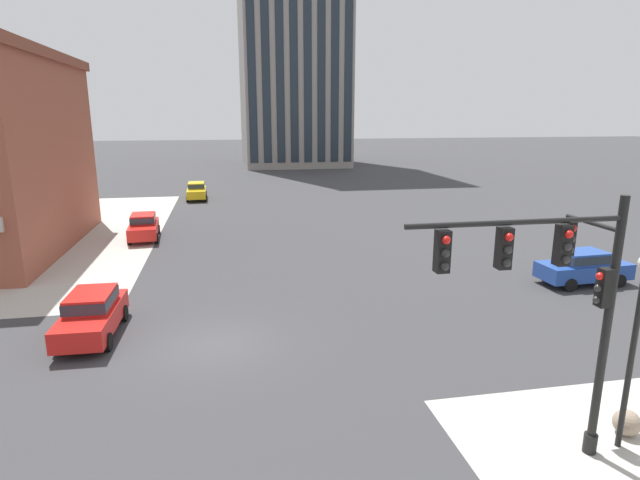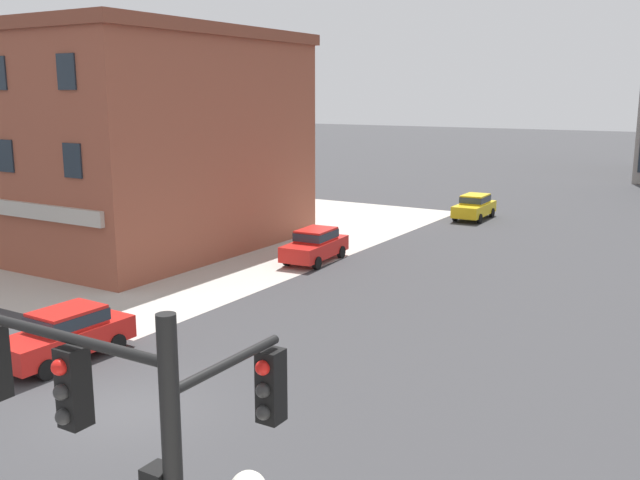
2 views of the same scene
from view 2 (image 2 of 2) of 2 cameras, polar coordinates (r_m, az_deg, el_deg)
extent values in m
plane|color=#38383A|center=(20.51, -14.92, -13.04)|extent=(320.00, 320.00, 0.00)
cube|color=#B7B2A8|center=(47.72, -14.39, 1.13)|extent=(32.00, 32.00, 0.02)
cylinder|color=black|center=(8.92, -23.98, -5.97)|extent=(5.01, 0.12, 0.12)
cylinder|color=black|center=(7.83, -7.43, -9.78)|extent=(0.11, 1.80, 0.11)
cube|color=black|center=(8.25, -19.13, -11.06)|extent=(0.28, 0.28, 0.90)
sphere|color=red|center=(8.06, -20.15, -9.55)|extent=(0.18, 0.18, 0.18)
sphere|color=#282828|center=(8.16, -20.01, -11.38)|extent=(0.18, 0.18, 0.18)
sphere|color=#282828|center=(8.27, -19.87, -13.17)|extent=(0.18, 0.18, 0.18)
sphere|color=red|center=(7.89, -13.67, -18.07)|extent=(0.18, 0.18, 0.18)
cube|color=black|center=(8.62, -3.95, -11.57)|extent=(0.28, 0.28, 0.90)
sphere|color=red|center=(8.40, -4.61, -10.17)|extent=(0.18, 0.18, 0.18)
sphere|color=#282828|center=(8.50, -4.58, -11.92)|extent=(0.18, 0.18, 0.18)
sphere|color=#282828|center=(8.62, -4.55, -13.63)|extent=(0.18, 0.18, 0.18)
cube|color=gold|center=(49.55, 12.25, 2.44)|extent=(1.83, 4.43, 0.76)
cube|color=gold|center=(49.59, 12.34, 3.24)|extent=(1.53, 2.14, 0.60)
cube|color=#232D38|center=(49.59, 12.34, 3.24)|extent=(1.57, 2.22, 0.40)
cylinder|color=black|center=(48.08, 12.66, 1.68)|extent=(0.23, 0.64, 0.64)
cylinder|color=black|center=(48.60, 10.79, 1.87)|extent=(0.23, 0.64, 0.64)
cylinder|color=black|center=(50.65, 13.62, 2.14)|extent=(0.23, 0.64, 0.64)
cylinder|color=black|center=(51.15, 11.83, 2.31)|extent=(0.23, 0.64, 0.64)
cube|color=red|center=(24.41, -19.75, -7.51)|extent=(1.87, 4.44, 0.76)
cube|color=red|center=(24.29, -19.58, -5.91)|extent=(1.55, 2.15, 0.60)
cube|color=#232D38|center=(24.29, -19.58, -5.91)|extent=(1.59, 2.24, 0.40)
cylinder|color=black|center=(23.15, -21.10, -9.67)|extent=(0.24, 0.65, 0.64)
cylinder|color=black|center=(24.46, -23.45, -8.71)|extent=(0.24, 0.65, 0.64)
cylinder|color=black|center=(24.72, -15.97, -7.96)|extent=(0.24, 0.65, 0.64)
cylinder|color=black|center=(25.95, -18.44, -7.17)|extent=(0.24, 0.65, 0.64)
cube|color=red|center=(36.15, -0.42, -0.67)|extent=(2.06, 4.51, 0.76)
cube|color=red|center=(36.14, -0.31, 0.43)|extent=(1.64, 2.21, 0.60)
cube|color=#232D38|center=(36.14, -0.31, 0.43)|extent=(1.68, 2.30, 0.40)
cylinder|color=black|center=(34.68, -0.25, -1.85)|extent=(0.26, 0.65, 0.64)
cylinder|color=black|center=(35.47, -2.64, -1.56)|extent=(0.26, 0.65, 0.64)
cylinder|color=black|center=(37.06, 1.70, -0.97)|extent=(0.26, 0.65, 0.64)
cylinder|color=black|center=(37.79, -0.58, -0.72)|extent=(0.26, 0.65, 0.64)
cube|color=brown|center=(44.78, -18.78, 7.44)|extent=(22.96, 16.16, 11.19)
cube|color=brown|center=(44.80, -19.29, 14.97)|extent=(23.42, 16.48, 0.60)
cube|color=#1E2833|center=(36.21, -23.91, 6.19)|extent=(1.10, 0.08, 1.50)
cube|color=#1E2833|center=(32.56, -19.23, 6.03)|extent=(1.10, 0.08, 1.50)
cube|color=#1E2833|center=(32.45, -19.68, 12.59)|extent=(1.10, 0.08, 1.50)
camera|label=1|loc=(14.03, -78.77, 0.82)|focal=28.69mm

